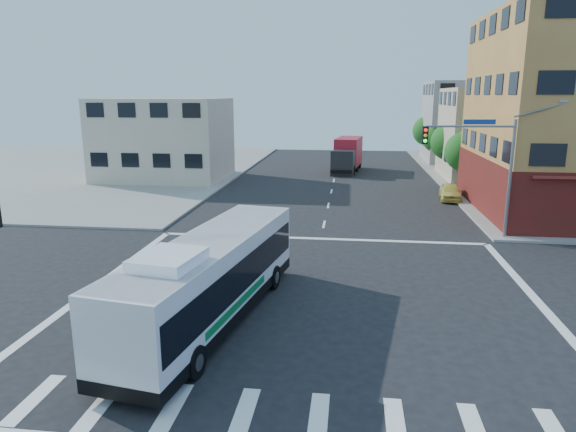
# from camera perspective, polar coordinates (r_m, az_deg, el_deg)

# --- Properties ---
(ground) EXTENTS (120.00, 120.00, 0.00)m
(ground) POSITION_cam_1_polar(r_m,az_deg,el_deg) (21.61, 2.11, -9.39)
(ground) COLOR black
(ground) RESTS_ON ground
(sidewalk_nw) EXTENTS (50.00, 50.00, 0.15)m
(sidewalk_nw) POSITION_cam_1_polar(r_m,az_deg,el_deg) (66.51, -26.58, 4.77)
(sidewalk_nw) COLOR gray
(sidewalk_nw) RESTS_ON ground
(building_east_near) EXTENTS (12.06, 10.06, 9.00)m
(building_east_near) POSITION_cam_1_polar(r_m,az_deg,el_deg) (56.11, 23.13, 8.34)
(building_east_near) COLOR #B8AC8D
(building_east_near) RESTS_ON ground
(building_east_far) EXTENTS (12.06, 10.06, 10.00)m
(building_east_far) POSITION_cam_1_polar(r_m,az_deg,el_deg) (69.63, 20.05, 9.78)
(building_east_far) COLOR #9A9A95
(building_east_far) RESTS_ON ground
(building_west) EXTENTS (12.06, 10.06, 8.00)m
(building_west) POSITION_cam_1_polar(r_m,az_deg,el_deg) (53.41, -13.60, 8.29)
(building_west) COLOR beige
(building_west) RESTS_ON ground
(signal_mast_ne) EXTENTS (7.91, 1.13, 8.07)m
(signal_mast_ne) POSITION_cam_1_polar(r_m,az_deg,el_deg) (31.55, 20.73, 6.35)
(signal_mast_ne) COLOR slate
(signal_mast_ne) RESTS_ON ground
(street_tree_a) EXTENTS (3.60, 3.60, 5.53)m
(street_tree_a) POSITION_cam_1_polar(r_m,az_deg,el_deg) (49.10, 19.20, 7.03)
(street_tree_a) COLOR #371F14
(street_tree_a) RESTS_ON ground
(street_tree_b) EXTENTS (3.80, 3.80, 5.79)m
(street_tree_b) POSITION_cam_1_polar(r_m,az_deg,el_deg) (56.91, 17.57, 8.08)
(street_tree_b) COLOR #371F14
(street_tree_b) RESTS_ON ground
(street_tree_c) EXTENTS (3.40, 3.40, 5.29)m
(street_tree_c) POSITION_cam_1_polar(r_m,az_deg,el_deg) (64.79, 16.30, 8.47)
(street_tree_c) COLOR #371F14
(street_tree_c) RESTS_ON ground
(street_tree_d) EXTENTS (4.00, 4.00, 6.03)m
(street_tree_d) POSITION_cam_1_polar(r_m,az_deg,el_deg) (72.65, 15.34, 9.33)
(street_tree_d) COLOR #371F14
(street_tree_d) RESTS_ON ground
(transit_bus) EXTENTS (4.49, 12.27, 3.56)m
(transit_bus) POSITION_cam_1_polar(r_m,az_deg,el_deg) (19.35, -8.56, -6.78)
(transit_bus) COLOR black
(transit_bus) RESTS_ON ground
(box_truck) EXTENTS (3.40, 8.40, 3.67)m
(box_truck) POSITION_cam_1_polar(r_m,az_deg,el_deg) (57.62, 6.59, 6.69)
(box_truck) COLOR black
(box_truck) RESTS_ON ground
(parked_car) EXTENTS (2.00, 4.11, 1.35)m
(parked_car) POSITION_cam_1_polar(r_m,az_deg,el_deg) (43.65, 17.58, 2.58)
(parked_car) COLOR #E2D85E
(parked_car) RESTS_ON ground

